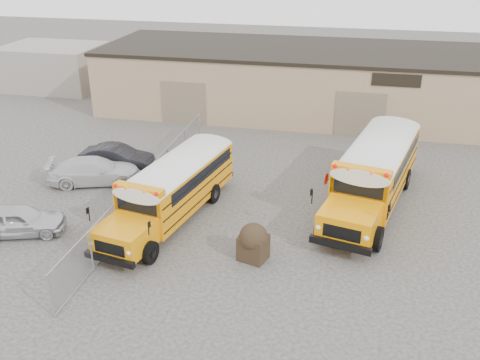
% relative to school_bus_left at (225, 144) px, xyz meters
% --- Properties ---
extents(ground, '(120.00, 120.00, 0.00)m').
position_rel_school_bus_left_xyz_m(ground, '(3.23, -7.69, -1.61)').
color(ground, '#373432').
rests_on(ground, ground).
extents(warehouse, '(30.20, 10.20, 4.67)m').
position_rel_school_bus_left_xyz_m(warehouse, '(3.23, 12.30, 0.77)').
color(warehouse, '#93775A').
rests_on(warehouse, ground).
extents(chainlink_fence, '(0.07, 18.07, 1.81)m').
position_rel_school_bus_left_xyz_m(chainlink_fence, '(-2.77, -4.69, -0.71)').
color(chainlink_fence, '#94979C').
rests_on(chainlink_fence, ground).
extents(distant_building_left, '(8.00, 6.00, 3.60)m').
position_rel_school_bus_left_xyz_m(distant_building_left, '(-18.77, 14.31, 0.19)').
color(distant_building_left, gray).
rests_on(distant_building_left, ground).
extents(school_bus_left, '(4.02, 9.75, 2.78)m').
position_rel_school_bus_left_xyz_m(school_bus_left, '(0.00, 0.00, 0.00)').
color(school_bus_left, orange).
rests_on(school_bus_left, ground).
extents(school_bus_right, '(4.94, 11.03, 3.14)m').
position_rel_school_bus_left_xyz_m(school_bus_right, '(9.55, 4.20, 0.21)').
color(school_bus_right, '#F99103').
rests_on(school_bus_right, ground).
extents(tarp_bundle, '(1.31, 1.23, 1.62)m').
position_rel_school_bus_left_xyz_m(tarp_bundle, '(3.31, -8.52, -0.77)').
color(tarp_bundle, black).
rests_on(tarp_bundle, ground).
extents(car_silver, '(4.31, 2.79, 1.36)m').
position_rel_school_bus_left_xyz_m(car_silver, '(-7.24, -8.80, -0.92)').
color(car_silver, silver).
rests_on(car_silver, ground).
extents(car_white, '(5.21, 3.50, 1.40)m').
position_rel_school_bus_left_xyz_m(car_white, '(-6.44, -3.08, -0.91)').
color(car_white, silver).
rests_on(car_white, ground).
extents(car_dark, '(4.19, 1.55, 1.37)m').
position_rel_school_bus_left_xyz_m(car_dark, '(-6.05, -1.05, -0.92)').
color(car_dark, black).
rests_on(car_dark, ground).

